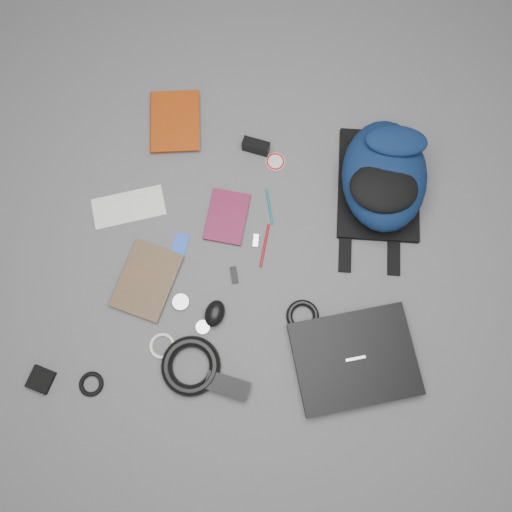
% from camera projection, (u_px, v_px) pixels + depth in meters
% --- Properties ---
extents(ground, '(4.00, 4.00, 0.00)m').
position_uv_depth(ground, '(256.00, 257.00, 1.68)').
color(ground, '#4F4F51').
rests_on(ground, ground).
extents(backpack, '(0.35, 0.47, 0.18)m').
position_uv_depth(backpack, '(384.00, 175.00, 1.66)').
color(backpack, black).
rests_on(backpack, ground).
extents(laptop, '(0.46, 0.41, 0.04)m').
position_uv_depth(laptop, '(354.00, 359.00, 1.59)').
color(laptop, black).
rests_on(laptop, ground).
extents(textbook_red, '(0.22, 0.27, 0.03)m').
position_uv_depth(textbook_red, '(150.00, 123.00, 1.79)').
color(textbook_red, maroon).
rests_on(textbook_red, ground).
extents(comic_book, '(0.21, 0.27, 0.02)m').
position_uv_depth(comic_book, '(123.00, 272.00, 1.66)').
color(comic_book, '#9C700B').
rests_on(comic_book, ground).
extents(envelope, '(0.27, 0.20, 0.00)m').
position_uv_depth(envelope, '(129.00, 207.00, 1.72)').
color(envelope, silver).
rests_on(envelope, ground).
extents(dvd_case, '(0.13, 0.19, 0.01)m').
position_uv_depth(dvd_case, '(227.00, 217.00, 1.71)').
color(dvd_case, '#4B0E25').
rests_on(dvd_case, ground).
extents(compact_camera, '(0.10, 0.05, 0.05)m').
position_uv_depth(compact_camera, '(256.00, 146.00, 1.75)').
color(compact_camera, black).
rests_on(compact_camera, ground).
extents(sticker_disc, '(0.08, 0.08, 0.00)m').
position_uv_depth(sticker_disc, '(275.00, 162.00, 1.77)').
color(sticker_disc, silver).
rests_on(sticker_disc, ground).
extents(pen_teal, '(0.05, 0.13, 0.01)m').
position_uv_depth(pen_teal, '(269.00, 206.00, 1.72)').
color(pen_teal, '#0B6065').
rests_on(pen_teal, ground).
extents(pen_red, '(0.01, 0.15, 0.01)m').
position_uv_depth(pen_red, '(265.00, 245.00, 1.69)').
color(pen_red, maroon).
rests_on(pen_red, ground).
extents(id_badge, '(0.05, 0.08, 0.00)m').
position_uv_depth(id_badge, '(180.00, 244.00, 1.69)').
color(id_badge, blue).
rests_on(id_badge, ground).
extents(usb_black, '(0.04, 0.06, 0.01)m').
position_uv_depth(usb_black, '(234.00, 275.00, 1.66)').
color(usb_black, black).
rests_on(usb_black, ground).
extents(usb_silver, '(0.02, 0.04, 0.01)m').
position_uv_depth(usb_silver, '(256.00, 241.00, 1.69)').
color(usb_silver, silver).
rests_on(usb_silver, ground).
extents(mouse, '(0.07, 0.10, 0.05)m').
position_uv_depth(mouse, '(215.00, 313.00, 1.62)').
color(mouse, black).
rests_on(mouse, ground).
extents(headphone_left, '(0.07, 0.07, 0.01)m').
position_uv_depth(headphone_left, '(181.00, 302.00, 1.64)').
color(headphone_left, '#ADADAF').
rests_on(headphone_left, ground).
extents(headphone_right, '(0.05, 0.05, 0.01)m').
position_uv_depth(headphone_right, '(203.00, 327.00, 1.62)').
color(headphone_right, silver).
rests_on(headphone_right, ground).
extents(cable_coil, '(0.13, 0.13, 0.02)m').
position_uv_depth(cable_coil, '(303.00, 316.00, 1.63)').
color(cable_coil, black).
rests_on(cable_coil, ground).
extents(power_brick, '(0.14, 0.08, 0.03)m').
position_uv_depth(power_brick, '(227.00, 386.00, 1.57)').
color(power_brick, black).
rests_on(power_brick, ground).
extents(power_cord_coil, '(0.22, 0.22, 0.04)m').
position_uv_depth(power_cord_coil, '(191.00, 366.00, 1.58)').
color(power_cord_coil, black).
rests_on(power_cord_coil, ground).
extents(pouch, '(0.09, 0.09, 0.02)m').
position_uv_depth(pouch, '(41.00, 380.00, 1.58)').
color(pouch, black).
rests_on(pouch, ground).
extents(earbud_coil, '(0.08, 0.08, 0.01)m').
position_uv_depth(earbud_coil, '(91.00, 384.00, 1.58)').
color(earbud_coil, black).
rests_on(earbud_coil, ground).
extents(white_cable_coil, '(0.10, 0.10, 0.01)m').
position_uv_depth(white_cable_coil, '(162.00, 346.00, 1.61)').
color(white_cable_coil, silver).
rests_on(white_cable_coil, ground).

